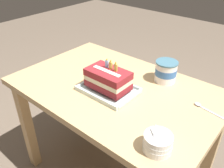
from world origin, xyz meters
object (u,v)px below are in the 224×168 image
Objects in this scene: birthday_cake at (109,79)px; serving_spoon_near_tray at (201,106)px; foil_tray at (109,90)px; ice_cream_tub at (166,71)px; bowl_stack at (158,143)px.

birthday_cake reaches higher than serving_spoon_near_tray.
ice_cream_tub reaches higher than foil_tray.
bowl_stack is 0.92× the size of ice_cream_tub.
bowl_stack is (0.42, -0.19, -0.04)m from birthday_cake.
birthday_cake is 1.42× the size of serving_spoon_near_tray.
birthday_cake is 1.83× the size of ice_cream_tub.
bowl_stack is at bearing -63.56° from ice_cream_tub.
birthday_cake reaches higher than foil_tray.
bowl_stack is 0.54m from ice_cream_tub.
foil_tray is at bearing 155.34° from bowl_stack.
serving_spoon_near_tray is (0.26, -0.11, -0.06)m from ice_cream_tub.
bowl_stack is at bearing -24.67° from birthday_cake.
birthday_cake is 0.48m from serving_spoon_near_tray.
ice_cream_tub is at bearing 58.83° from foil_tray.
ice_cream_tub is 0.29m from serving_spoon_near_tray.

